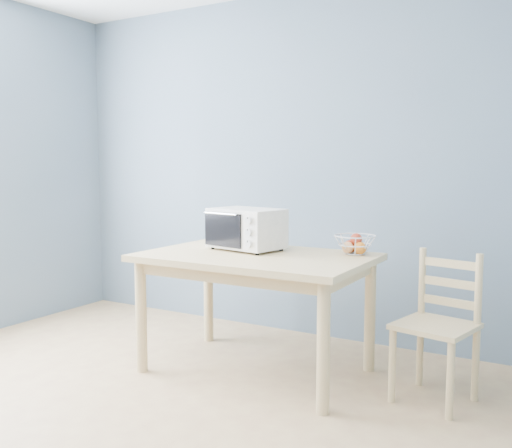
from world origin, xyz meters
The scene contains 5 objects.
room centered at (0.00, 0.00, 1.30)m, with size 4.01×4.51×2.61m.
dining_table centered at (0.24, 1.34, 0.65)m, with size 1.40×0.90×0.75m.
toaster_oven centered at (0.08, 1.47, 0.89)m, with size 0.51×0.40×0.27m.
fruit_basket centered at (0.78, 1.64, 0.81)m, with size 0.34×0.34×0.13m.
dining_chair centered at (1.34, 1.46, 0.41)m, with size 0.46×0.46×0.82m.
Camera 1 is at (2.00, -1.70, 1.30)m, focal length 40.00 mm.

